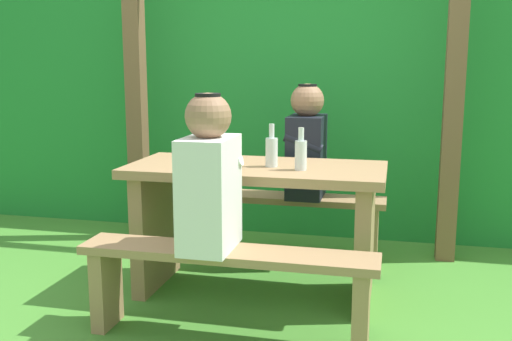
{
  "coord_description": "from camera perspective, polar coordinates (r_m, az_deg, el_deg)",
  "views": [
    {
      "loc": [
        0.73,
        -3.1,
        1.3
      ],
      "look_at": [
        0.0,
        0.0,
        0.71
      ],
      "focal_mm": 41.54,
      "sensor_mm": 36.0,
      "label": 1
    }
  ],
  "objects": [
    {
      "name": "person_black_coat",
      "position": [
        3.76,
        4.89,
        2.43
      ],
      "size": [
        0.25,
        0.35,
        0.72
      ],
      "color": "black",
      "rests_on": "bench_far"
    },
    {
      "name": "bench_far",
      "position": [
        3.89,
        2.0,
        -4.14
      ],
      "size": [
        1.4,
        0.24,
        0.44
      ],
      "color": "#9E7A51",
      "rests_on": "ground_plane"
    },
    {
      "name": "hedge_backdrop",
      "position": [
        4.78,
        4.48,
        6.16
      ],
      "size": [
        6.4,
        0.85,
        1.88
      ],
      "primitive_type": "cube",
      "color": "#218231",
      "rests_on": "ground_plane"
    },
    {
      "name": "pergola_post_left",
      "position": [
        4.37,
        -11.44,
        6.76
      ],
      "size": [
        0.12,
        0.12,
        2.06
      ],
      "primitive_type": "cube",
      "color": "brown",
      "rests_on": "ground_plane"
    },
    {
      "name": "picnic_table",
      "position": [
        3.29,
        0.0,
        -3.53
      ],
      "size": [
        1.4,
        0.64,
        0.74
      ],
      "color": "#9E7A51",
      "rests_on": "ground_plane"
    },
    {
      "name": "person_white_shirt",
      "position": [
        2.7,
        -4.53,
        -0.75
      ],
      "size": [
        0.25,
        0.35,
        0.72
      ],
      "color": "white",
      "rests_on": "bench_near"
    },
    {
      "name": "pergola_post_right",
      "position": [
        3.98,
        18.48,
        6.1
      ],
      "size": [
        0.12,
        0.12,
        2.06
      ],
      "primitive_type": "cube",
      "color": "brown",
      "rests_on": "ground_plane"
    },
    {
      "name": "drinking_glass",
      "position": [
        3.2,
        -5.04,
        1.23
      ],
      "size": [
        0.08,
        0.08,
        0.1
      ],
      "primitive_type": "cylinder",
      "color": "silver",
      "rests_on": "picnic_table"
    },
    {
      "name": "ground_plane",
      "position": [
        3.44,
        0.0,
        -11.64
      ],
      "size": [
        12.0,
        12.0,
        0.0
      ],
      "primitive_type": "plane",
      "color": "#458930"
    },
    {
      "name": "bottle_left",
      "position": [
        3.09,
        4.34,
        1.64
      ],
      "size": [
        0.06,
        0.06,
        0.22
      ],
      "color": "silver",
      "rests_on": "picnic_table"
    },
    {
      "name": "bench_near",
      "position": [
        2.8,
        -2.81,
        -10.03
      ],
      "size": [
        1.4,
        0.24,
        0.44
      ],
      "color": "#9E7A51",
      "rests_on": "ground_plane"
    },
    {
      "name": "bottle_right",
      "position": [
        3.18,
        1.51,
        1.93
      ],
      "size": [
        0.07,
        0.07,
        0.23
      ],
      "color": "silver",
      "rests_on": "picnic_table"
    }
  ]
}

